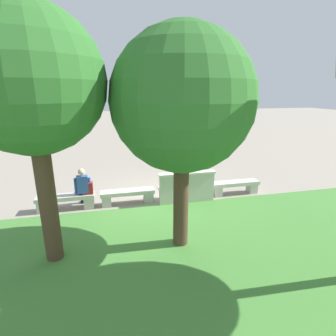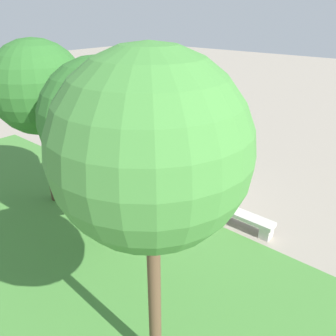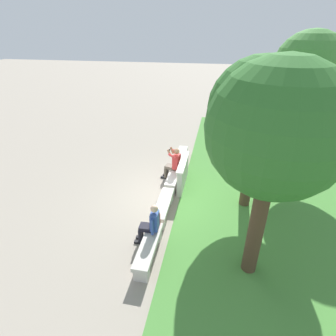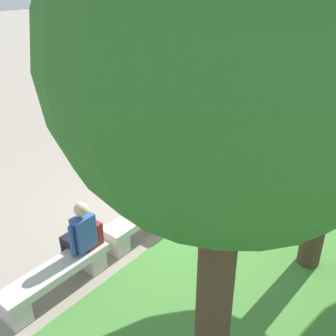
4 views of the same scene
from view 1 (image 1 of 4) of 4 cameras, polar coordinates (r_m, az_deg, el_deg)
name	(u,v)px [view 1 (image 1 of 4)]	position (r m, az deg, el deg)	size (l,w,h in m)	color
ground_plane	(156,201)	(8.56, -2.53, -7.17)	(80.00, 80.00, 0.00)	gray
grass_strip	(204,303)	(4.98, 7.88, -27.09)	(19.16, 8.00, 0.03)	#478438
bench_main	(235,186)	(9.31, 14.35, -3.78)	(1.67, 0.40, 0.45)	beige
bench_near	(184,190)	(8.65, 3.44, -4.85)	(1.67, 0.40, 0.45)	beige
bench_mid	(128,195)	(8.35, -8.77, -5.83)	(1.67, 0.40, 0.45)	beige
bench_far	(66,200)	(8.45, -21.33, -6.56)	(1.67, 0.40, 0.45)	beige
backrest_wall_with_plaque	(187,187)	(8.27, 4.13, -4.23)	(1.81, 0.24, 1.01)	beige
person_photographer	(194,176)	(8.67, 5.70, -1.72)	(0.53, 0.77, 1.32)	black
person_distant	(83,186)	(8.31, -18.01, -3.79)	(0.48, 0.68, 1.26)	black
backpack	(88,188)	(8.23, -16.99, -4.23)	(0.28, 0.24, 0.43)	maroon
tree_left_background	(31,83)	(5.38, -27.67, 16.03)	(2.63, 2.63, 4.92)	#4C3826
tree_right_background	(182,102)	(5.39, 3.15, 14.16)	(2.90, 2.90, 4.69)	#4C3826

